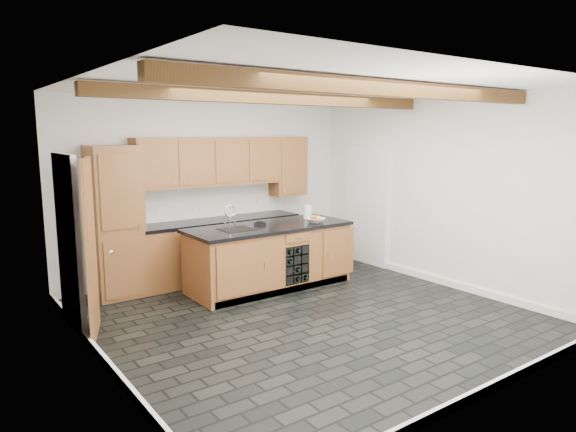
% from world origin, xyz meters
% --- Properties ---
extents(ground, '(5.00, 5.00, 0.00)m').
position_xyz_m(ground, '(0.00, 0.00, 0.00)').
color(ground, black).
rests_on(ground, ground).
extents(room_shell, '(5.01, 5.00, 5.00)m').
position_xyz_m(room_shell, '(-0.09, 0.53, 1.53)').
color(room_shell, white).
rests_on(room_shell, ground).
extents(back_cabinetry, '(3.65, 0.62, 2.20)m').
position_xyz_m(back_cabinetry, '(-0.38, 2.24, 0.98)').
color(back_cabinetry, '#9B6031').
rests_on(back_cabinetry, ground).
extents(island, '(2.48, 0.96, 0.93)m').
position_xyz_m(island, '(0.31, 1.28, 0.46)').
color(island, '#9B6031').
rests_on(island, ground).
extents(faucet, '(0.45, 0.40, 0.34)m').
position_xyz_m(faucet, '(-0.25, 1.33, 0.96)').
color(faucet, black).
rests_on(faucet, island).
extents(kitchen_scale, '(0.19, 0.15, 0.05)m').
position_xyz_m(kitchen_scale, '(0.21, 1.41, 0.95)').
color(kitchen_scale, black).
rests_on(kitchen_scale, island).
extents(fruit_bowl, '(0.36, 0.36, 0.07)m').
position_xyz_m(fruit_bowl, '(0.99, 1.08, 0.96)').
color(fruit_bowl, silver).
rests_on(fruit_bowl, island).
extents(fruit_cluster, '(0.16, 0.17, 0.07)m').
position_xyz_m(fruit_cluster, '(0.99, 1.08, 1.00)').
color(fruit_cluster, red).
rests_on(fruit_cluster, fruit_bowl).
extents(paper_towel, '(0.13, 0.13, 0.22)m').
position_xyz_m(paper_towel, '(1.09, 1.39, 1.04)').
color(paper_towel, white).
rests_on(paper_towel, island).
extents(mug, '(0.10, 0.10, 0.08)m').
position_xyz_m(mug, '(-1.22, 2.32, 0.97)').
color(mug, white).
rests_on(mug, back_cabinetry).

